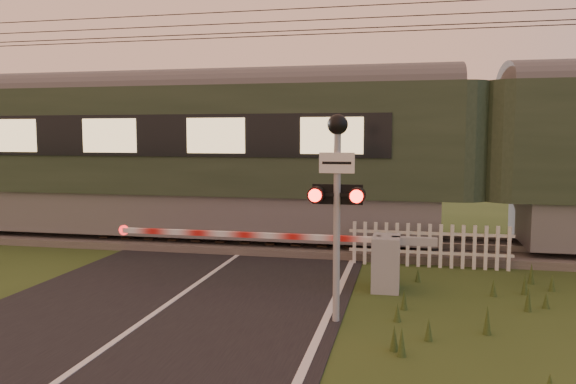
% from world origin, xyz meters
% --- Properties ---
extents(ground, '(160.00, 160.00, 0.00)m').
position_xyz_m(ground, '(0.00, 0.00, 0.00)').
color(ground, '#2C4018').
rests_on(ground, ground).
extents(road, '(6.00, 140.00, 0.03)m').
position_xyz_m(road, '(0.02, -0.23, 0.01)').
color(road, black).
rests_on(road, ground).
extents(track_bed, '(140.00, 3.40, 0.39)m').
position_xyz_m(track_bed, '(0.00, 6.50, 0.07)').
color(track_bed, '#47423D').
rests_on(track_bed, ground).
extents(overhead_wires, '(120.00, 0.62, 0.62)m').
position_xyz_m(overhead_wires, '(0.00, 6.50, 5.72)').
color(overhead_wires, black).
rests_on(overhead_wires, ground).
extents(train, '(46.16, 3.18, 4.31)m').
position_xyz_m(train, '(5.67, 6.50, 2.43)').
color(train, slate).
rests_on(train, ground).
extents(boom_gate, '(6.37, 0.78, 1.04)m').
position_xyz_m(boom_gate, '(3.29, 2.59, 0.57)').
color(boom_gate, gray).
rests_on(boom_gate, ground).
extents(crossing_signal, '(0.82, 0.35, 3.20)m').
position_xyz_m(crossing_signal, '(2.91, 0.54, 2.20)').
color(crossing_signal, gray).
rests_on(crossing_signal, ground).
extents(picket_fence, '(3.52, 0.08, 0.96)m').
position_xyz_m(picket_fence, '(4.46, 4.60, 0.49)').
color(picket_fence, silver).
rests_on(picket_fence, ground).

